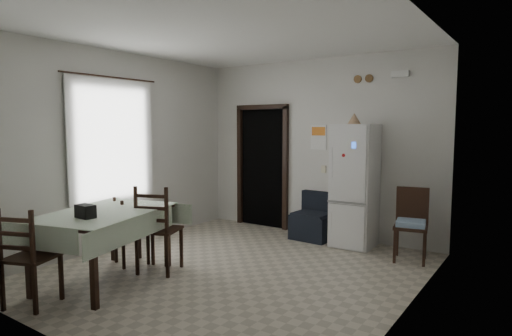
{
  "coord_description": "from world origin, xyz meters",
  "views": [
    {
      "loc": [
        3.19,
        -4.12,
        1.79
      ],
      "look_at": [
        0.0,
        0.5,
        1.25
      ],
      "focal_mm": 30.0,
      "sensor_mm": 36.0,
      "label": 1
    }
  ],
  "objects_px": {
    "navy_seat": "(313,216)",
    "dining_chair_far_right": "(159,228)",
    "dining_table": "(105,246)",
    "corner_chair": "(411,225)",
    "fridge": "(355,186)",
    "dining_chair_far_left": "(131,231)",
    "dining_chair_near_head": "(31,256)"
  },
  "relations": [
    {
      "from": "navy_seat",
      "to": "dining_chair_far_right",
      "type": "bearing_deg",
      "value": -106.53
    },
    {
      "from": "dining_table",
      "to": "dining_chair_far_right",
      "type": "height_order",
      "value": "dining_chair_far_right"
    },
    {
      "from": "corner_chair",
      "to": "dining_chair_far_right",
      "type": "height_order",
      "value": "dining_chair_far_right"
    },
    {
      "from": "dining_chair_far_right",
      "to": "fridge",
      "type": "bearing_deg",
      "value": -142.64
    },
    {
      "from": "navy_seat",
      "to": "corner_chair",
      "type": "xyz_separation_m",
      "value": [
        1.59,
        -0.28,
        0.12
      ]
    },
    {
      "from": "corner_chair",
      "to": "dining_table",
      "type": "distance_m",
      "value": 3.89
    },
    {
      "from": "navy_seat",
      "to": "dining_chair_far_left",
      "type": "relative_size",
      "value": 0.84
    },
    {
      "from": "dining_chair_far_left",
      "to": "dining_chair_near_head",
      "type": "distance_m",
      "value": 1.46
    },
    {
      "from": "dining_chair_far_right",
      "to": "dining_chair_near_head",
      "type": "distance_m",
      "value": 1.47
    },
    {
      "from": "fridge",
      "to": "navy_seat",
      "type": "relative_size",
      "value": 2.48
    },
    {
      "from": "navy_seat",
      "to": "dining_table",
      "type": "xyz_separation_m",
      "value": [
        -1.13,
        -3.06,
        0.04
      ]
    },
    {
      "from": "dining_table",
      "to": "dining_chair_far_left",
      "type": "distance_m",
      "value": 0.65
    },
    {
      "from": "dining_chair_far_right",
      "to": "navy_seat",
      "type": "bearing_deg",
      "value": -129.82
    },
    {
      "from": "dining_chair_far_right",
      "to": "dining_chair_near_head",
      "type": "height_order",
      "value": "dining_chair_far_right"
    },
    {
      "from": "dining_chair_far_right",
      "to": "corner_chair",
      "type": "bearing_deg",
      "value": -158.82
    },
    {
      "from": "fridge",
      "to": "navy_seat",
      "type": "distance_m",
      "value": 0.88
    },
    {
      "from": "corner_chair",
      "to": "dining_chair_near_head",
      "type": "xyz_separation_m",
      "value": [
        -2.74,
        -3.62,
        0.02
      ]
    },
    {
      "from": "dining_table",
      "to": "dining_chair_far_right",
      "type": "relative_size",
      "value": 1.45
    },
    {
      "from": "fridge",
      "to": "corner_chair",
      "type": "distance_m",
      "value": 1.04
    },
    {
      "from": "navy_seat",
      "to": "dining_table",
      "type": "height_order",
      "value": "dining_table"
    },
    {
      "from": "corner_chair",
      "to": "dining_chair_far_left",
      "type": "distance_m",
      "value": 3.7
    },
    {
      "from": "dining_table",
      "to": "dining_chair_near_head",
      "type": "distance_m",
      "value": 0.85
    },
    {
      "from": "navy_seat",
      "to": "corner_chair",
      "type": "relative_size",
      "value": 0.76
    },
    {
      "from": "navy_seat",
      "to": "dining_chair_far_right",
      "type": "distance_m",
      "value": 2.62
    },
    {
      "from": "navy_seat",
      "to": "dining_chair_near_head",
      "type": "distance_m",
      "value": 4.07
    },
    {
      "from": "dining_table",
      "to": "dining_chair_far_left",
      "type": "relative_size",
      "value": 1.8
    },
    {
      "from": "navy_seat",
      "to": "dining_chair_near_head",
      "type": "bearing_deg",
      "value": -103.6
    },
    {
      "from": "corner_chair",
      "to": "dining_chair_near_head",
      "type": "relative_size",
      "value": 0.96
    },
    {
      "from": "navy_seat",
      "to": "corner_chair",
      "type": "bearing_deg",
      "value": -7.23
    },
    {
      "from": "dining_table",
      "to": "dining_chair_far_left",
      "type": "xyz_separation_m",
      "value": [
        -0.27,
        0.6,
        0.03
      ]
    },
    {
      "from": "navy_seat",
      "to": "dining_chair_near_head",
      "type": "height_order",
      "value": "dining_chair_near_head"
    },
    {
      "from": "fridge",
      "to": "dining_chair_near_head",
      "type": "bearing_deg",
      "value": -117.04
    }
  ]
}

